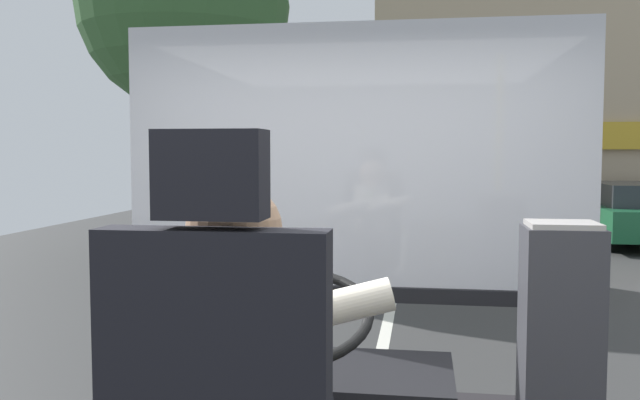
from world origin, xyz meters
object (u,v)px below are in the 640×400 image
fare_box (559,355)px  parked_car_green (636,212)px  bus_driver (244,379)px  parked_car_blue (576,193)px

fare_box → parked_car_green: size_ratio=0.24×
bus_driver → parked_car_blue: size_ratio=0.17×
fare_box → parked_car_green: bearing=72.2°
fare_box → parked_car_green: (3.83, 11.94, -0.46)m
bus_driver → fare_box: 1.43m
parked_car_green → parked_car_blue: bearing=89.7°
parked_car_green → parked_car_blue: parked_car_blue is taller
parked_car_green → parked_car_blue: size_ratio=0.95×
bus_driver → fare_box: bearing=48.3°
parked_car_green → bus_driver: bearing=-110.1°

